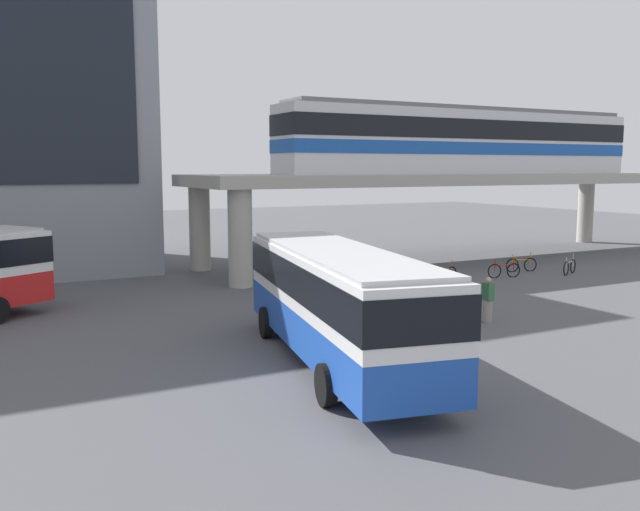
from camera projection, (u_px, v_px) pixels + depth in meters
ground_plane at (248, 300)px, 28.12m from camera, size 120.00×120.00×0.00m
elevated_platform at (454, 185)px, 40.00m from camera, size 31.54×7.40×5.05m
train at (465, 140)px, 40.02m from camera, size 23.77×2.96×3.84m
bus_main at (337, 294)px, 18.65m from camera, size 4.72×11.33×3.22m
bicycle_orange at (521, 265)px, 35.72m from camera, size 1.75×0.50×1.04m
bicycle_brown at (445, 275)px, 32.42m from camera, size 1.75×0.47×1.04m
bicycle_silver at (570, 267)px, 34.87m from camera, size 1.66×0.78×1.04m
bicycle_red at (504, 270)px, 33.75m from camera, size 1.76×0.46×1.04m
pedestrian_by_bike_rack at (488, 301)px, 24.02m from camera, size 0.32×0.41×1.60m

